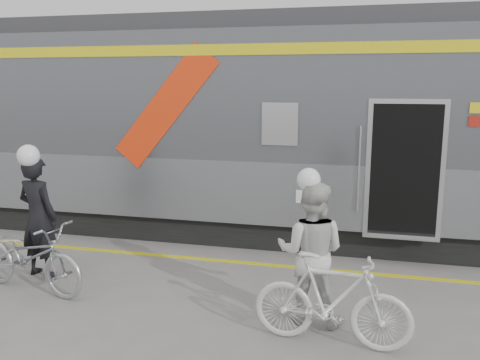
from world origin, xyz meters
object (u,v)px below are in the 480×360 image
(bicycle_left, at_px, (29,256))
(bicycle_right, at_px, (332,300))
(woman, at_px, (311,253))
(man, at_px, (38,217))

(bicycle_left, relative_size, bicycle_right, 1.09)
(bicycle_right, bearing_deg, bicycle_left, 87.10)
(woman, xyz_separation_m, bicycle_right, (0.30, -0.55, -0.35))
(bicycle_left, height_order, bicycle_right, bicycle_right)
(bicycle_left, bearing_deg, man, 31.26)
(bicycle_left, xyz_separation_m, woman, (3.97, 0.03, 0.37))
(man, bearing_deg, bicycle_left, 121.26)
(man, xyz_separation_m, bicycle_right, (4.47, -1.07, -0.39))
(man, height_order, bicycle_right, man)
(bicycle_left, distance_m, woman, 3.98)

